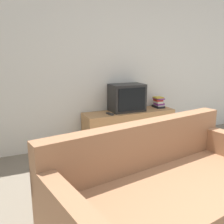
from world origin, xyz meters
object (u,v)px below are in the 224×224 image
object	(u,v)px
tv_stand	(129,127)
couch	(167,199)
television	(127,98)
book_stack	(158,102)
remote_on_stand	(110,114)

from	to	relation	value
tv_stand	couch	bearing A→B (deg)	-109.04
television	book_stack	bearing A→B (deg)	0.67
tv_stand	book_stack	xyz separation A→B (m)	(0.59, 0.04, 0.37)
tv_stand	book_stack	world-z (taller)	book_stack
television	remote_on_stand	bearing A→B (deg)	-160.63
tv_stand	remote_on_stand	bearing A→B (deg)	-166.73
book_stack	remote_on_stand	size ratio (longest dim) A/B	1.38
tv_stand	television	distance (m)	0.50
tv_stand	television	world-z (taller)	television
book_stack	remote_on_stand	xyz separation A→B (m)	(-0.97, -0.13, -0.08)
couch	book_stack	world-z (taller)	couch
tv_stand	remote_on_stand	xyz separation A→B (m)	(-0.38, -0.09, 0.29)
tv_stand	book_stack	distance (m)	0.69
remote_on_stand	tv_stand	bearing A→B (deg)	13.27
couch	television	bearing A→B (deg)	61.99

